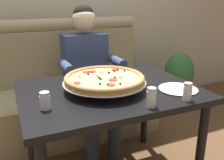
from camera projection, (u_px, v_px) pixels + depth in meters
booth_bench at (75, 93)px, 2.55m from camera, size 1.53×0.78×1.13m
dining_table at (109, 102)px, 1.69m from camera, size 1.17×0.87×0.75m
diner_main at (88, 69)px, 2.25m from camera, size 0.54×0.64×1.27m
pizza at (104, 79)px, 1.62m from camera, size 0.55×0.55×0.11m
shaker_parmesan at (151, 99)px, 1.37m from camera, size 0.06×0.06×0.11m
shaker_oregano at (45, 102)px, 1.34m from camera, size 0.06×0.06×0.10m
shaker_pepper_flakes at (187, 93)px, 1.46m from camera, size 0.05×0.05×0.11m
plate_near_left at (178, 88)px, 1.64m from camera, size 0.26×0.26×0.02m
potted_plant at (178, 78)px, 3.07m from camera, size 0.36×0.36×0.70m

